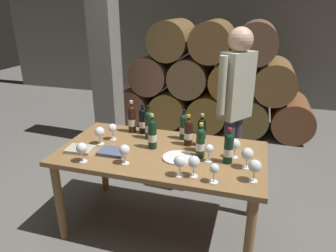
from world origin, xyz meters
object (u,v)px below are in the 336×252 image
Objects in this scene: wine_glass_2 at (255,167)px; wine_glass_6 at (124,150)px; wine_glass_0 at (112,128)px; wine_glass_8 at (209,149)px; dining_table at (161,161)px; wine_bottle_2 at (149,125)px; wine_glass_9 at (82,149)px; wine_glass_5 at (194,162)px; wine_glass_3 at (214,169)px; wine_bottle_5 at (202,132)px; wine_glass_10 at (247,154)px; wine_bottle_6 at (229,148)px; wine_bottle_3 at (132,119)px; leather_ledger at (80,149)px; wine_bottle_8 at (201,138)px; wine_bottle_7 at (152,134)px; wine_bottle_4 at (143,121)px; tasting_notebook at (113,152)px; serving_plate at (178,158)px; sommelier_presenting at (236,99)px; wine_glass_1 at (100,132)px; wine_bottle_1 at (188,132)px; wine_glass_7 at (180,162)px; wine_bottle_9 at (184,126)px; wine_bottle_0 at (201,142)px.

wine_glass_6 is (-0.95, -0.02, -0.00)m from wine_glass_2.
wine_glass_8 is at bearing -10.46° from wine_glass_0.
wine_bottle_2 reaches higher than dining_table.
wine_glass_9 is (-0.34, -0.57, -0.02)m from wine_bottle_2.
wine_bottle_2 reaches higher than wine_glass_5.
wine_glass_6 is at bearing 176.22° from wine_glass_5.
wine_glass_2 is 0.28m from wine_glass_3.
wine_bottle_2 is 1.08× the size of wine_bottle_5.
wine_glass_5 is 0.98× the size of wine_glass_10.
wine_bottle_6 is 0.32m from wine_glass_3.
wine_bottle_3 is 1.94× the size of wine_glass_5.
leather_ledger is (-1.14, 0.17, -0.09)m from wine_glass_3.
wine_bottle_8 is at bearing 111.13° from wine_glass_3.
wine_glass_10 reaches higher than wine_glass_8.
wine_bottle_7 is 0.58m from wine_glass_9.
wine_bottle_7 is (0.19, -0.29, 0.01)m from wine_bottle_4.
serving_plate is at bearing 6.39° from tasting_notebook.
tasting_notebook is (-0.92, -0.11, -0.11)m from wine_bottle_6.
wine_glass_10 is (0.40, -0.30, -0.01)m from wine_bottle_5.
wine_bottle_6 is (0.94, -0.36, -0.01)m from wine_bottle_3.
wine_glass_3 is 0.08× the size of sommelier_presenting.
wine_glass_1 is 0.22m from leather_ledger.
wine_bottle_3 is (-0.58, 0.13, 0.01)m from wine_bottle_1.
wine_bottle_8 is (-0.23, 0.14, -0.01)m from wine_bottle_6.
wine_bottle_6 is at bearing -19.49° from wine_bottle_2.
wine_glass_0 is 0.96× the size of wine_glass_6.
wine_glass_5 is at bearing -126.92° from wine_bottle_6.
wine_glass_7 is at bearing -17.71° from tasting_notebook.
sommelier_presenting is (0.40, 0.45, 0.16)m from wine_bottle_9.
wine_glass_7 is (-0.08, -0.34, -0.01)m from wine_bottle_0.
wine_glass_7 is at bearing -53.84° from dining_table.
wine_bottle_8 is at bearing 96.65° from wine_bottle_0.
wine_glass_0 is at bearing -172.19° from wine_bottle_5.
wine_bottle_4 is 1.04× the size of wine_bottle_8.
wine_bottle_8 is 1.70× the size of wine_glass_9.
wine_glass_8 is at bearing 5.82° from tasting_notebook.
wine_bottle_1 is 1.00× the size of wine_bottle_9.
wine_glass_2 and wine_glass_10 have the same top height.
wine_bottle_8 is 0.57m from wine_glass_2.
sommelier_presenting is (0.36, 0.83, 0.28)m from serving_plate.
wine_bottle_5 is (0.30, 0.21, 0.22)m from dining_table.
wine_bottle_0 is 0.50m from wine_glass_2.
wine_glass_3 is 0.87× the size of wine_glass_10.
wine_glass_5 is at bearing 12.93° from wine_glass_7.
sommelier_presenting reaches higher than wine_bottle_7.
wine_bottle_9 reaches higher than wine_glass_7.
tasting_notebook is at bearing 166.93° from wine_glass_5.
leather_ledger is at bearing 127.85° from wine_glass_9.
wine_bottle_1 reaches higher than wine_glass_7.
wine_glass_0 is at bearing 155.01° from wine_glass_3.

